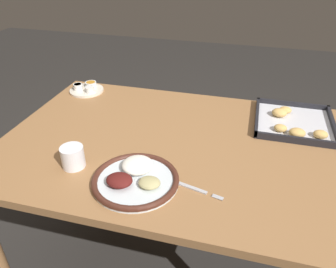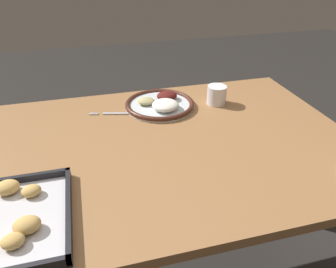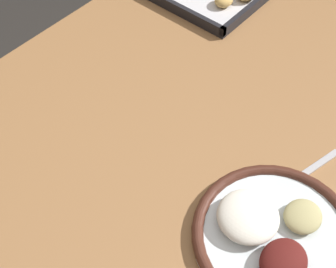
{
  "view_description": "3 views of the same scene",
  "coord_description": "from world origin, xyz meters",
  "px_view_note": "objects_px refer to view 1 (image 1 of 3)",
  "views": [
    {
      "loc": [
        0.25,
        -1.01,
        1.45
      ],
      "look_at": [
        -0.02,
        0.0,
        0.8
      ],
      "focal_mm": 35.0,
      "sensor_mm": 36.0,
      "label": 1
    },
    {
      "loc": [
        0.22,
        0.89,
        1.35
      ],
      "look_at": [
        -0.02,
        0.0,
        0.8
      ],
      "focal_mm": 35.0,
      "sensor_mm": 36.0,
      "label": 2
    },
    {
      "loc": [
        -0.43,
        -0.35,
        1.49
      ],
      "look_at": [
        -0.02,
        0.0,
        0.8
      ],
      "focal_mm": 50.0,
      "sensor_mm": 36.0,
      "label": 3
    }
  ],
  "objects_px": {
    "saucer_plate": "(87,89)",
    "drinking_cup": "(73,157)",
    "fork": "(190,187)",
    "baking_tray": "(293,122)",
    "dinner_plate": "(135,178)"
  },
  "relations": [
    {
      "from": "dinner_plate",
      "to": "drinking_cup",
      "type": "distance_m",
      "value": 0.23
    },
    {
      "from": "dinner_plate",
      "to": "saucer_plate",
      "type": "bearing_deg",
      "value": 128.37
    },
    {
      "from": "baking_tray",
      "to": "drinking_cup",
      "type": "height_order",
      "value": "drinking_cup"
    },
    {
      "from": "fork",
      "to": "baking_tray",
      "type": "relative_size",
      "value": 0.61
    },
    {
      "from": "saucer_plate",
      "to": "dinner_plate",
      "type": "bearing_deg",
      "value": -51.63
    },
    {
      "from": "dinner_plate",
      "to": "fork",
      "type": "bearing_deg",
      "value": 5.47
    },
    {
      "from": "saucer_plate",
      "to": "baking_tray",
      "type": "bearing_deg",
      "value": -5.11
    },
    {
      "from": "dinner_plate",
      "to": "saucer_plate",
      "type": "distance_m",
      "value": 0.76
    },
    {
      "from": "dinner_plate",
      "to": "drinking_cup",
      "type": "relative_size",
      "value": 3.58
    },
    {
      "from": "saucer_plate",
      "to": "fork",
      "type": "bearing_deg",
      "value": -41.87
    },
    {
      "from": "saucer_plate",
      "to": "drinking_cup",
      "type": "xyz_separation_m",
      "value": [
        0.24,
        -0.57,
        0.02
      ]
    },
    {
      "from": "fork",
      "to": "baking_tray",
      "type": "distance_m",
      "value": 0.59
    },
    {
      "from": "saucer_plate",
      "to": "drinking_cup",
      "type": "bearing_deg",
      "value": -66.98
    },
    {
      "from": "saucer_plate",
      "to": "baking_tray",
      "type": "relative_size",
      "value": 0.52
    },
    {
      "from": "saucer_plate",
      "to": "drinking_cup",
      "type": "relative_size",
      "value": 2.14
    }
  ]
}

